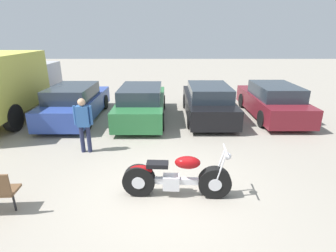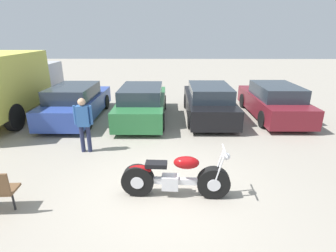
{
  "view_description": "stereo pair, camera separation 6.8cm",
  "coord_description": "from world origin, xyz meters",
  "px_view_note": "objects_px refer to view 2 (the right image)",
  "views": [
    {
      "loc": [
        0.07,
        -4.84,
        3.25
      ],
      "look_at": [
        0.07,
        1.85,
        0.85
      ],
      "focal_mm": 28.0,
      "sensor_mm": 36.0,
      "label": 1
    },
    {
      "loc": [
        0.14,
        -4.84,
        3.25
      ],
      "look_at": [
        0.07,
        1.85,
        0.85
      ],
      "focal_mm": 28.0,
      "sensor_mm": 36.0,
      "label": 2
    }
  ],
  "objects_px": {
    "person_standing": "(84,121)",
    "delivery_truck": "(1,83)",
    "motorcycle": "(174,178)",
    "parked_car_blue": "(76,103)",
    "parked_car_maroon": "(273,102)",
    "parked_car_black": "(208,102)",
    "parked_car_green": "(142,103)"
  },
  "relations": [
    {
      "from": "parked_car_black",
      "to": "delivery_truck",
      "type": "relative_size",
      "value": 0.71
    },
    {
      "from": "parked_car_blue",
      "to": "parked_car_maroon",
      "type": "xyz_separation_m",
      "value": [
        7.83,
        0.28,
        0.0
      ]
    },
    {
      "from": "parked_car_blue",
      "to": "delivery_truck",
      "type": "xyz_separation_m",
      "value": [
        -2.74,
        -0.12,
        0.79
      ]
    },
    {
      "from": "parked_car_maroon",
      "to": "parked_car_green",
      "type": "bearing_deg",
      "value": -176.13
    },
    {
      "from": "parked_car_blue",
      "to": "delivery_truck",
      "type": "height_order",
      "value": "delivery_truck"
    },
    {
      "from": "parked_car_blue",
      "to": "person_standing",
      "type": "distance_m",
      "value": 3.38
    },
    {
      "from": "parked_car_maroon",
      "to": "person_standing",
      "type": "height_order",
      "value": "person_standing"
    },
    {
      "from": "parked_car_maroon",
      "to": "person_standing",
      "type": "xyz_separation_m",
      "value": [
        -6.53,
        -3.39,
        0.3
      ]
    },
    {
      "from": "delivery_truck",
      "to": "person_standing",
      "type": "bearing_deg",
      "value": -36.54
    },
    {
      "from": "motorcycle",
      "to": "parked_car_green",
      "type": "bearing_deg",
      "value": 102.81
    },
    {
      "from": "parked_car_maroon",
      "to": "person_standing",
      "type": "relative_size",
      "value": 2.77
    },
    {
      "from": "parked_car_black",
      "to": "parked_car_maroon",
      "type": "relative_size",
      "value": 1.0
    },
    {
      "from": "parked_car_blue",
      "to": "parked_car_maroon",
      "type": "bearing_deg",
      "value": 2.05
    },
    {
      "from": "delivery_truck",
      "to": "motorcycle",
      "type": "bearing_deg",
      "value": -38.2
    },
    {
      "from": "motorcycle",
      "to": "delivery_truck",
      "type": "relative_size",
      "value": 0.37
    },
    {
      "from": "person_standing",
      "to": "delivery_truck",
      "type": "bearing_deg",
      "value": 143.46
    },
    {
      "from": "parked_car_blue",
      "to": "parked_car_maroon",
      "type": "relative_size",
      "value": 1.0
    },
    {
      "from": "motorcycle",
      "to": "delivery_truck",
      "type": "xyz_separation_m",
      "value": [
        -6.52,
        5.13,
        1.0
      ]
    },
    {
      "from": "delivery_truck",
      "to": "person_standing",
      "type": "height_order",
      "value": "delivery_truck"
    },
    {
      "from": "parked_car_green",
      "to": "person_standing",
      "type": "xyz_separation_m",
      "value": [
        -1.31,
        -3.03,
        0.3
      ]
    },
    {
      "from": "motorcycle",
      "to": "person_standing",
      "type": "xyz_separation_m",
      "value": [
        -2.49,
        2.14,
        0.51
      ]
    },
    {
      "from": "motorcycle",
      "to": "parked_car_maroon",
      "type": "xyz_separation_m",
      "value": [
        4.04,
        5.53,
        0.21
      ]
    },
    {
      "from": "person_standing",
      "to": "parked_car_black",
      "type": "bearing_deg",
      "value": 39.73
    },
    {
      "from": "parked_car_blue",
      "to": "person_standing",
      "type": "xyz_separation_m",
      "value": [
        1.3,
        -3.11,
        0.3
      ]
    },
    {
      "from": "motorcycle",
      "to": "parked_car_green",
      "type": "xyz_separation_m",
      "value": [
        -1.18,
        5.18,
        0.21
      ]
    },
    {
      "from": "person_standing",
      "to": "motorcycle",
      "type": "bearing_deg",
      "value": -40.73
    },
    {
      "from": "motorcycle",
      "to": "parked_car_blue",
      "type": "xyz_separation_m",
      "value": [
        -3.79,
        5.25,
        0.21
      ]
    },
    {
      "from": "parked_car_green",
      "to": "delivery_truck",
      "type": "height_order",
      "value": "delivery_truck"
    },
    {
      "from": "parked_car_black",
      "to": "delivery_truck",
      "type": "bearing_deg",
      "value": -178.04
    },
    {
      "from": "motorcycle",
      "to": "parked_car_blue",
      "type": "height_order",
      "value": "parked_car_blue"
    },
    {
      "from": "parked_car_blue",
      "to": "parked_car_maroon",
      "type": "distance_m",
      "value": 7.83
    },
    {
      "from": "parked_car_black",
      "to": "parked_car_blue",
      "type": "bearing_deg",
      "value": -178.3
    }
  ]
}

